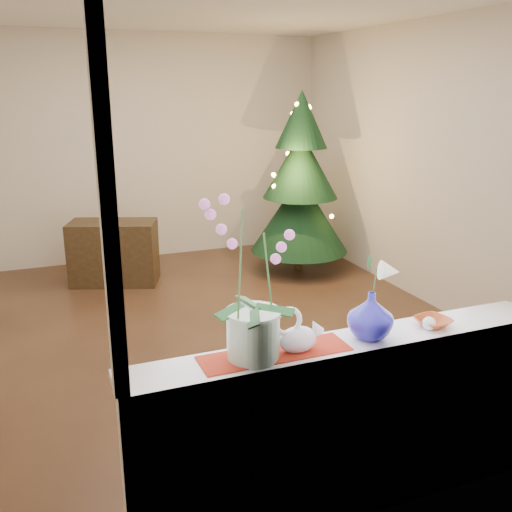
{
  "coord_description": "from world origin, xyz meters",
  "views": [
    {
      "loc": [
        -1.33,
        -4.51,
        2.08
      ],
      "look_at": [
        -0.09,
        -1.4,
        1.08
      ],
      "focal_mm": 40.0,
      "sensor_mm": 36.0,
      "label": 1
    }
  ],
  "objects_px": {
    "orchid_pot": "(253,279)",
    "blue_vase": "(371,312)",
    "xmas_tree": "(300,183)",
    "side_table": "(114,253)",
    "swan": "(298,330)",
    "paperweight": "(429,323)",
    "amber_dish": "(433,323)"
  },
  "relations": [
    {
      "from": "orchid_pot",
      "to": "blue_vase",
      "type": "bearing_deg",
      "value": -0.72
    },
    {
      "from": "xmas_tree",
      "to": "side_table",
      "type": "height_order",
      "value": "xmas_tree"
    },
    {
      "from": "swan",
      "to": "side_table",
      "type": "bearing_deg",
      "value": 117.47
    },
    {
      "from": "paperweight",
      "to": "side_table",
      "type": "relative_size",
      "value": 0.07
    },
    {
      "from": "orchid_pot",
      "to": "amber_dish",
      "type": "bearing_deg",
      "value": -0.53
    },
    {
      "from": "orchid_pot",
      "to": "side_table",
      "type": "height_order",
      "value": "orchid_pot"
    },
    {
      "from": "blue_vase",
      "to": "amber_dish",
      "type": "xyz_separation_m",
      "value": [
        0.37,
        -0.0,
        -0.11
      ]
    },
    {
      "from": "swan",
      "to": "paperweight",
      "type": "xyz_separation_m",
      "value": [
        0.71,
        -0.03,
        -0.07
      ]
    },
    {
      "from": "paperweight",
      "to": "xmas_tree",
      "type": "xyz_separation_m",
      "value": [
        1.09,
        3.69,
        0.07
      ]
    },
    {
      "from": "swan",
      "to": "amber_dish",
      "type": "bearing_deg",
      "value": 23.67
    },
    {
      "from": "orchid_pot",
      "to": "side_table",
      "type": "bearing_deg",
      "value": 91.03
    },
    {
      "from": "xmas_tree",
      "to": "blue_vase",
      "type": "bearing_deg",
      "value": -111.13
    },
    {
      "from": "blue_vase",
      "to": "paperweight",
      "type": "distance_m",
      "value": 0.34
    },
    {
      "from": "swan",
      "to": "amber_dish",
      "type": "relative_size",
      "value": 1.69
    },
    {
      "from": "orchid_pot",
      "to": "amber_dish",
      "type": "distance_m",
      "value": 1.03
    },
    {
      "from": "swan",
      "to": "side_table",
      "type": "distance_m",
      "value": 4.05
    },
    {
      "from": "orchid_pot",
      "to": "paperweight",
      "type": "height_order",
      "value": "orchid_pot"
    },
    {
      "from": "orchid_pot",
      "to": "swan",
      "type": "bearing_deg",
      "value": -3.46
    },
    {
      "from": "orchid_pot",
      "to": "xmas_tree",
      "type": "distance_m",
      "value": 4.18
    },
    {
      "from": "orchid_pot",
      "to": "amber_dish",
      "type": "xyz_separation_m",
      "value": [
        0.97,
        -0.01,
        -0.35
      ]
    },
    {
      "from": "orchid_pot",
      "to": "swan",
      "type": "xyz_separation_m",
      "value": [
        0.21,
        -0.01,
        -0.27
      ]
    },
    {
      "from": "paperweight",
      "to": "amber_dish",
      "type": "height_order",
      "value": "paperweight"
    },
    {
      "from": "blue_vase",
      "to": "paperweight",
      "type": "xyz_separation_m",
      "value": [
        0.32,
        -0.03,
        -0.1
      ]
    },
    {
      "from": "orchid_pot",
      "to": "paperweight",
      "type": "bearing_deg",
      "value": -2.4
    },
    {
      "from": "orchid_pot",
      "to": "paperweight",
      "type": "xyz_separation_m",
      "value": [
        0.92,
        -0.04,
        -0.34
      ]
    },
    {
      "from": "amber_dish",
      "to": "side_table",
      "type": "distance_m",
      "value": 4.16
    },
    {
      "from": "orchid_pot",
      "to": "side_table",
      "type": "relative_size",
      "value": 0.81
    },
    {
      "from": "amber_dish",
      "to": "blue_vase",
      "type": "bearing_deg",
      "value": 179.77
    },
    {
      "from": "swan",
      "to": "paperweight",
      "type": "relative_size",
      "value": 3.67
    },
    {
      "from": "orchid_pot",
      "to": "side_table",
      "type": "xyz_separation_m",
      "value": [
        -0.07,
        3.97,
        -0.95
      ]
    },
    {
      "from": "blue_vase",
      "to": "side_table",
      "type": "relative_size",
      "value": 0.29
    },
    {
      "from": "orchid_pot",
      "to": "side_table",
      "type": "distance_m",
      "value": 4.08
    }
  ]
}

